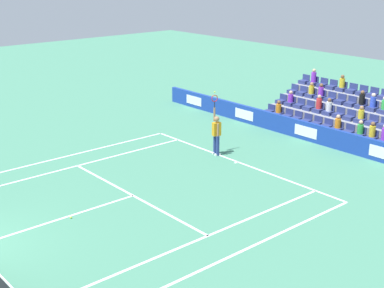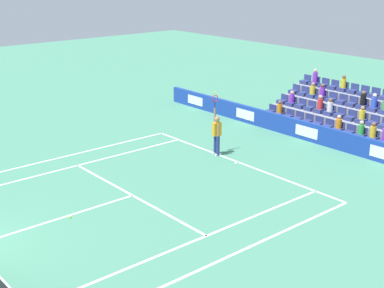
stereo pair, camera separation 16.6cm
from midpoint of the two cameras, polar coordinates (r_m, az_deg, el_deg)
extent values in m
cube|color=white|center=(23.59, 4.63, -1.89)|extent=(10.97, 0.10, 0.01)
cube|color=white|center=(20.32, -6.42, -5.38)|extent=(8.23, 0.10, 0.01)
cube|color=white|center=(18.90, -14.50, -7.80)|extent=(0.10, 6.40, 0.01)
cube|color=white|center=(23.42, -13.06, -2.48)|extent=(0.10, 11.89, 0.01)
cube|color=white|center=(17.13, 0.25, -10.05)|extent=(0.10, 11.89, 0.01)
cube|color=white|center=(24.57, -14.57, -1.60)|extent=(0.10, 11.89, 0.01)
cube|color=white|center=(16.25, 3.48, -11.78)|extent=(0.10, 11.89, 0.01)
cube|color=white|center=(23.52, 4.46, -1.94)|extent=(0.10, 0.20, 0.01)
cube|color=#193899|center=(26.84, 11.77, 1.32)|extent=(20.59, 0.20, 0.91)
cube|color=white|center=(24.60, 19.16, -0.91)|extent=(1.32, 0.01, 0.51)
cube|color=white|center=(26.76, 11.63, 1.28)|extent=(1.32, 0.01, 0.51)
cube|color=white|center=(29.33, 5.31, 3.10)|extent=(1.32, 0.01, 0.51)
cube|color=white|center=(32.23, 0.05, 4.58)|extent=(1.32, 0.01, 0.51)
cylinder|color=navy|center=(24.20, 2.50, -0.19)|extent=(0.16, 0.16, 0.90)
cylinder|color=navy|center=(24.40, 2.23, -0.03)|extent=(0.16, 0.16, 0.90)
cube|color=white|center=(24.34, 2.49, -1.10)|extent=(0.18, 0.28, 0.08)
cube|color=white|center=(24.54, 2.22, -0.94)|extent=(0.18, 0.28, 0.08)
cube|color=orange|center=(24.07, 2.39, 1.58)|extent=(0.30, 0.40, 0.60)
sphere|color=#9E7251|center=(23.95, 2.40, 2.64)|extent=(0.24, 0.24, 0.24)
cylinder|color=#9E7251|center=(24.09, 2.16, 3.11)|extent=(0.09, 0.09, 0.62)
cylinder|color=#9E7251|center=(23.86, 2.53, 1.48)|extent=(0.09, 0.09, 0.56)
cylinder|color=black|center=(23.98, 2.17, 4.15)|extent=(0.04, 0.04, 0.28)
torus|color=red|center=(23.91, 2.18, 4.80)|extent=(0.11, 0.31, 0.31)
sphere|color=#D1E533|center=(23.85, 2.19, 5.45)|extent=(0.07, 0.07, 0.07)
cube|color=gray|center=(27.74, 13.11, 1.26)|extent=(7.44, 0.95, 0.42)
cube|color=navy|center=(25.90, 19.19, 0.19)|extent=(0.48, 0.44, 0.20)
cube|color=navy|center=(26.19, 18.04, 0.51)|extent=(0.48, 0.44, 0.20)
cube|color=navy|center=(26.29, 18.32, 1.12)|extent=(0.48, 0.04, 0.30)
cube|color=navy|center=(26.50, 16.91, 0.83)|extent=(0.48, 0.44, 0.20)
cube|color=navy|center=(26.59, 17.19, 1.43)|extent=(0.48, 0.04, 0.30)
cube|color=navy|center=(26.81, 15.80, 1.14)|extent=(0.48, 0.44, 0.20)
cube|color=navy|center=(26.91, 16.09, 1.73)|extent=(0.48, 0.04, 0.30)
cube|color=navy|center=(27.14, 14.73, 1.44)|extent=(0.48, 0.44, 0.20)
cube|color=navy|center=(27.23, 15.01, 2.02)|extent=(0.48, 0.04, 0.30)
cube|color=navy|center=(27.48, 13.67, 1.73)|extent=(0.48, 0.44, 0.20)
cube|color=navy|center=(27.57, 13.96, 2.30)|extent=(0.48, 0.04, 0.30)
cube|color=navy|center=(27.83, 12.65, 2.02)|extent=(0.48, 0.44, 0.20)
cube|color=navy|center=(27.92, 12.93, 2.58)|extent=(0.48, 0.04, 0.30)
cube|color=navy|center=(28.18, 11.65, 2.29)|extent=(0.48, 0.44, 0.20)
cube|color=navy|center=(28.27, 11.93, 2.85)|extent=(0.48, 0.04, 0.30)
cube|color=navy|center=(28.55, 10.67, 2.56)|extent=(0.48, 0.44, 0.20)
cube|color=navy|center=(28.64, 10.95, 3.11)|extent=(0.48, 0.04, 0.30)
cube|color=navy|center=(28.92, 9.72, 2.82)|extent=(0.48, 0.44, 0.20)
cube|color=navy|center=(29.01, 10.00, 3.37)|extent=(0.48, 0.04, 0.30)
cube|color=navy|center=(29.31, 8.79, 3.08)|extent=(0.48, 0.44, 0.20)
cube|color=navy|center=(29.39, 9.07, 3.61)|extent=(0.48, 0.04, 0.30)
cube|color=navy|center=(29.70, 7.89, 3.32)|extent=(0.48, 0.44, 0.20)
cube|color=navy|center=(29.78, 8.17, 3.85)|extent=(0.48, 0.04, 0.30)
cube|color=gray|center=(28.43, 14.29, 2.03)|extent=(7.44, 0.95, 0.84)
cube|color=navy|center=(26.86, 19.20, 1.77)|extent=(0.48, 0.44, 0.20)
cube|color=navy|center=(27.16, 18.08, 2.06)|extent=(0.48, 0.44, 0.20)
cube|color=navy|center=(27.26, 18.36, 2.64)|extent=(0.48, 0.04, 0.30)
cube|color=navy|center=(27.47, 16.99, 2.35)|extent=(0.48, 0.44, 0.20)
cube|color=navy|center=(27.57, 17.27, 2.92)|extent=(0.48, 0.04, 0.30)
cube|color=navy|center=(27.79, 15.93, 2.63)|extent=(0.48, 0.44, 0.20)
cube|color=navy|center=(27.89, 16.20, 3.19)|extent=(0.48, 0.04, 0.30)
cube|color=navy|center=(28.12, 14.88, 2.90)|extent=(0.48, 0.44, 0.20)
cube|color=navy|center=(28.22, 15.16, 3.46)|extent=(0.48, 0.04, 0.30)
cube|color=navy|center=(28.46, 13.87, 3.17)|extent=(0.48, 0.44, 0.20)
cube|color=navy|center=(28.56, 14.14, 3.72)|extent=(0.48, 0.04, 0.30)
cube|color=navy|center=(28.81, 12.87, 3.43)|extent=(0.48, 0.44, 0.20)
cube|color=navy|center=(28.91, 13.15, 3.97)|extent=(0.48, 0.04, 0.30)
cube|color=navy|center=(29.17, 11.90, 3.68)|extent=(0.48, 0.44, 0.20)
cube|color=navy|center=(29.26, 12.17, 4.21)|extent=(0.48, 0.04, 0.30)
cube|color=navy|center=(29.53, 10.95, 3.92)|extent=(0.48, 0.44, 0.20)
cube|color=navy|center=(29.63, 11.23, 4.45)|extent=(0.48, 0.04, 0.30)
cube|color=navy|center=(29.91, 10.03, 4.16)|extent=(0.48, 0.44, 0.20)
cube|color=navy|center=(30.00, 10.30, 4.68)|extent=(0.48, 0.04, 0.30)
cube|color=navy|center=(30.29, 9.13, 4.39)|extent=(0.48, 0.44, 0.20)
cube|color=navy|center=(30.38, 9.40, 4.90)|extent=(0.48, 0.04, 0.30)
cube|color=gray|center=(29.13, 15.41, 2.75)|extent=(7.44, 0.95, 1.26)
cube|color=navy|center=(27.85, 19.20, 3.24)|extent=(0.48, 0.44, 0.20)
cube|color=navy|center=(28.15, 18.13, 3.50)|extent=(0.48, 0.44, 0.20)
cube|color=navy|center=(28.26, 18.39, 4.06)|extent=(0.48, 0.04, 0.30)
cube|color=navy|center=(28.46, 17.07, 3.77)|extent=(0.48, 0.44, 0.20)
cube|color=navy|center=(28.57, 17.34, 4.31)|extent=(0.48, 0.04, 0.30)
cube|color=navy|center=(28.79, 16.04, 4.02)|extent=(0.48, 0.44, 0.20)
cube|color=navy|center=(28.89, 16.31, 4.56)|extent=(0.48, 0.04, 0.30)
cube|color=navy|center=(29.12, 15.03, 4.27)|extent=(0.48, 0.44, 0.20)
cube|color=navy|center=(29.22, 15.30, 4.80)|extent=(0.48, 0.04, 0.30)
cube|color=navy|center=(29.46, 14.04, 4.51)|extent=(0.48, 0.44, 0.20)
cube|color=navy|center=(29.56, 14.31, 5.03)|extent=(0.48, 0.04, 0.30)
cube|color=navy|center=(29.81, 13.08, 4.74)|extent=(0.48, 0.44, 0.20)
cube|color=navy|center=(29.91, 13.35, 5.26)|extent=(0.48, 0.04, 0.30)
cube|color=navy|center=(30.17, 12.14, 4.97)|extent=(0.48, 0.44, 0.20)
cube|color=navy|center=(30.27, 12.40, 5.48)|extent=(0.48, 0.04, 0.30)
cube|color=navy|center=(30.53, 11.22, 5.19)|extent=(0.48, 0.44, 0.20)
cube|color=navy|center=(30.63, 11.48, 5.70)|extent=(0.48, 0.04, 0.30)
cube|color=navy|center=(30.91, 10.32, 5.40)|extent=(0.48, 0.44, 0.20)
cube|color=navy|center=(31.01, 10.58, 5.90)|extent=(0.48, 0.04, 0.30)
cube|color=gray|center=(29.85, 16.48, 3.45)|extent=(7.44, 0.95, 1.68)
cube|color=navy|center=(28.85, 19.21, 4.60)|extent=(0.48, 0.44, 0.20)
cube|color=navy|center=(29.16, 18.17, 4.85)|extent=(0.48, 0.44, 0.20)
cube|color=navy|center=(29.27, 18.42, 5.37)|extent=(0.48, 0.04, 0.30)
cube|color=navy|center=(29.47, 17.15, 5.09)|extent=(0.48, 0.44, 0.20)
cube|color=navy|center=(29.59, 17.40, 5.61)|extent=(0.48, 0.04, 0.30)
cube|color=navy|center=(29.80, 16.15, 5.32)|extent=(0.48, 0.44, 0.20)
cube|color=navy|center=(29.91, 16.41, 5.83)|extent=(0.48, 0.04, 0.30)
cube|color=navy|center=(30.13, 15.17, 5.54)|extent=(0.48, 0.44, 0.20)
cube|color=navy|center=(30.24, 15.43, 6.05)|extent=(0.48, 0.04, 0.30)
cube|color=navy|center=(30.47, 14.21, 5.76)|extent=(0.48, 0.44, 0.20)
cube|color=navy|center=(30.58, 14.47, 6.26)|extent=(0.48, 0.04, 0.30)
cube|color=navy|center=(30.82, 13.28, 5.97)|extent=(0.48, 0.44, 0.20)
cube|color=navy|center=(30.93, 13.53, 6.47)|extent=(0.48, 0.04, 0.30)
cube|color=navy|center=(31.18, 12.36, 6.18)|extent=(0.48, 0.44, 0.20)
cube|color=navy|center=(31.29, 12.62, 6.67)|extent=(0.48, 0.04, 0.30)
cube|color=navy|center=(31.55, 11.46, 6.38)|extent=(0.48, 0.44, 0.20)
cube|color=navy|center=(31.66, 11.72, 6.86)|extent=(0.48, 0.04, 0.30)
cylinder|color=orange|center=(29.26, 8.89, 3.71)|extent=(0.28, 0.28, 0.46)
sphere|color=brown|center=(29.18, 8.92, 4.34)|extent=(0.20, 0.20, 0.20)
cylinder|color=red|center=(28.76, 12.98, 4.14)|extent=(0.28, 0.28, 0.53)
sphere|color=#D3A884|center=(28.67, 13.03, 4.85)|extent=(0.20, 0.20, 0.20)
cylinder|color=yellow|center=(30.14, 12.24, 5.57)|extent=(0.28, 0.28, 0.43)
sphere|color=#9E7251|center=(30.07, 12.28, 6.16)|extent=(0.20, 0.20, 0.20)
cylinder|color=purple|center=(29.87, 10.12, 4.75)|extent=(0.28, 0.28, 0.42)
sphere|color=#D3A884|center=(29.80, 10.16, 5.33)|extent=(0.20, 0.20, 0.20)
cylinder|color=purple|center=(29.77, 13.18, 5.38)|extent=(0.28, 0.28, 0.47)
sphere|color=brown|center=(29.70, 13.23, 6.00)|extent=(0.20, 0.20, 0.20)
cylinder|color=purple|center=(31.15, 12.46, 6.85)|extent=(0.28, 0.28, 0.54)
sphere|color=#D3A884|center=(31.08, 12.51, 7.52)|extent=(0.20, 0.20, 0.20)
cylinder|color=green|center=(26.45, 17.03, 1.51)|extent=(0.28, 0.28, 0.44)
sphere|color=#D3A884|center=(26.36, 17.09, 2.18)|extent=(0.20, 0.20, 0.20)
cylinder|color=orange|center=(27.09, 14.84, 2.12)|extent=(0.28, 0.28, 0.45)
sphere|color=#D3A884|center=(27.01, 14.90, 2.78)|extent=(0.20, 0.20, 0.20)
cylinder|color=white|center=(28.42, 13.98, 3.84)|extent=(0.28, 0.28, 0.47)
sphere|color=brown|center=(28.34, 14.03, 4.50)|extent=(0.20, 0.20, 0.20)
cylinder|color=blue|center=(28.11, 18.25, 4.20)|extent=(0.28, 0.28, 0.49)
sphere|color=beige|center=(28.03, 18.32, 4.89)|extent=(0.20, 0.20, 0.20)
cylinder|color=yellow|center=(26.13, 18.17, 1.27)|extent=(0.28, 0.28, 0.51)
sphere|color=brown|center=(26.04, 18.25, 2.01)|extent=(0.20, 0.20, 0.20)
cylinder|color=black|center=(28.42, 17.20, 4.48)|extent=(0.28, 0.28, 0.52)
sphere|color=brown|center=(28.34, 17.26, 5.18)|extent=(0.20, 0.20, 0.20)
cylinder|color=green|center=(27.82, 19.33, 3.89)|extent=(0.28, 0.28, 0.44)
cylinder|color=yellow|center=(27.43, 17.11, 3.01)|extent=(0.28, 0.28, 0.43)
sphere|color=#9E7251|center=(27.35, 17.17, 3.65)|extent=(0.20, 0.20, 0.20)
cylinder|color=yellow|center=(30.10, 15.28, 6.18)|extent=(0.28, 0.28, 0.48)
sphere|color=brown|center=(30.03, 15.33, 6.81)|extent=(0.20, 0.20, 0.20)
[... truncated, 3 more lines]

